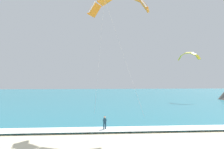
# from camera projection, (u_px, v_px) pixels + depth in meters

# --- Properties ---
(sea) EXTENTS (200.00, 120.00, 0.20)m
(sea) POSITION_uv_depth(u_px,v_px,m) (93.00, 96.00, 88.84)
(sea) COLOR teal
(sea) RESTS_ON ground
(surf_foam) EXTENTS (200.00, 3.03, 0.04)m
(surf_foam) POSITION_uv_depth(u_px,v_px,m) (102.00, 129.00, 30.09)
(surf_foam) COLOR white
(surf_foam) RESTS_ON sea
(surfboard) EXTENTS (0.52, 1.42, 0.09)m
(surfboard) POSITION_uv_depth(u_px,v_px,m) (105.00, 131.00, 30.22)
(surfboard) COLOR #E04C38
(surfboard) RESTS_ON ground
(kitesurfer) EXTENTS (0.55, 0.54, 1.69)m
(kitesurfer) POSITION_uv_depth(u_px,v_px,m) (105.00, 123.00, 30.25)
(kitesurfer) COLOR #143347
(kitesurfer) RESTS_ON ground
(kite_primary) EXTENTS (7.89, 6.14, 16.00)m
(kite_primary) POSITION_uv_depth(u_px,v_px,m) (119.00, 1.00, 34.82)
(kite_primary) COLOR orange
(kite_distant) EXTENTS (5.01, 4.78, 2.19)m
(kite_distant) POSITION_uv_depth(u_px,v_px,m) (189.00, 55.00, 69.61)
(kite_distant) COLOR yellow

